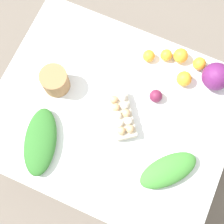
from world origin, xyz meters
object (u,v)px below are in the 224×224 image
at_px(cabbage_purple, 216,76).
at_px(paper_bag, 55,81).
at_px(orange_0, 181,56).
at_px(orange_1, 184,79).
at_px(orange_3, 199,64).
at_px(greens_bunch_dandelion, 168,170).
at_px(greens_bunch_kale, 40,141).
at_px(orange_4, 149,56).
at_px(orange_2, 166,55).
at_px(egg_carton, 122,115).
at_px(beet_root, 156,96).

relative_size(cabbage_purple, paper_bag, 1.03).
height_order(paper_bag, orange_0, paper_bag).
distance_m(orange_1, orange_3, 0.13).
height_order(paper_bag, greens_bunch_dandelion, paper_bag).
relative_size(greens_bunch_kale, orange_0, 4.34).
distance_m(cabbage_purple, greens_bunch_dandelion, 0.56).
distance_m(orange_1, orange_4, 0.23).
bearing_deg(orange_2, paper_bag, 39.13).
xyz_separation_m(egg_carton, paper_bag, (0.40, -0.03, 0.02)).
height_order(egg_carton, orange_1, egg_carton).
relative_size(cabbage_purple, orange_2, 2.27).
bearing_deg(orange_4, beet_root, 121.30).
height_order(cabbage_purple, greens_bunch_dandelion, cabbage_purple).
bearing_deg(orange_2, orange_4, 26.85).
bearing_deg(greens_bunch_kale, orange_2, -120.30).
bearing_deg(paper_bag, egg_carton, 176.34).
bearing_deg(orange_0, egg_carton, 69.90).
relative_size(greens_bunch_dandelion, greens_bunch_kale, 0.87).
distance_m(paper_bag, orange_3, 0.80).
xyz_separation_m(egg_carton, beet_root, (-0.13, -0.18, -0.01)).
height_order(greens_bunch_dandelion, orange_4, greens_bunch_dandelion).
xyz_separation_m(paper_bag, orange_3, (-0.67, -0.42, -0.03)).
xyz_separation_m(orange_0, orange_2, (0.07, 0.03, -0.01)).
bearing_deg(cabbage_purple, beet_root, 40.60).
xyz_separation_m(cabbage_purple, paper_bag, (0.78, 0.37, -0.01)).
relative_size(greens_bunch_dandelion, orange_3, 4.31).
bearing_deg(cabbage_purple, orange_3, -28.08).
relative_size(paper_bag, orange_4, 2.15).
bearing_deg(greens_bunch_dandelion, paper_bag, -14.82).
bearing_deg(egg_carton, orange_2, -48.49).
height_order(egg_carton, orange_0, egg_carton).
height_order(greens_bunch_dandelion, orange_1, orange_1).
distance_m(greens_bunch_kale, orange_0, 0.89).
bearing_deg(greens_bunch_dandelion, greens_bunch_kale, 11.05).
relative_size(beet_root, orange_0, 0.86).
bearing_deg(orange_2, greens_bunch_kale, 59.70).
relative_size(orange_1, orange_4, 1.22).
bearing_deg(greens_bunch_dandelion, egg_carton, -26.98).
xyz_separation_m(egg_carton, orange_1, (-0.23, -0.33, -0.00)).
relative_size(paper_bag, greens_bunch_dandelion, 0.47).
distance_m(cabbage_purple, orange_4, 0.38).
relative_size(cabbage_purple, beet_root, 2.13).
relative_size(greens_bunch_kale, beet_root, 5.05).
bearing_deg(orange_1, greens_bunch_kale, 48.06).
bearing_deg(egg_carton, orange_1, -71.54).
bearing_deg(orange_4, paper_bag, 41.37).
height_order(greens_bunch_dandelion, orange_0, same).
bearing_deg(cabbage_purple, paper_bag, 25.29).
height_order(greens_bunch_dandelion, greens_bunch_kale, greens_bunch_dandelion).
relative_size(greens_bunch_dandelion, beet_root, 4.42).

